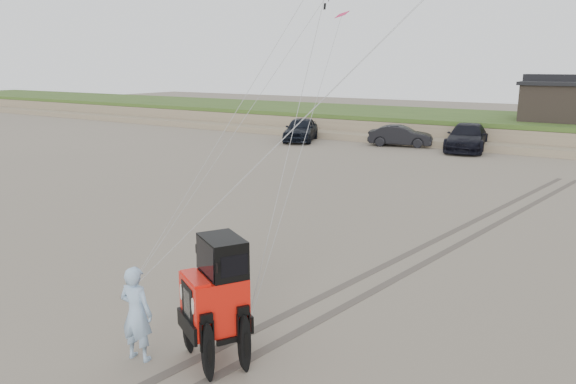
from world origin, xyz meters
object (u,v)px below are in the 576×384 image
(truck_a, at_px, (301,129))
(jeep, at_px, (215,313))
(cabin, at_px, (569,100))
(truck_c, at_px, (467,137))
(truck_b, at_px, (400,136))
(man, at_px, (136,313))

(truck_a, bearing_deg, jeep, -82.73)
(jeep, bearing_deg, cabin, 117.70)
(truck_c, relative_size, jeep, 1.12)
(cabin, distance_m, truck_a, 19.72)
(truck_a, relative_size, truck_b, 1.17)
(cabin, xyz_separation_m, man, (-2.68, -38.81, -2.25))
(truck_a, bearing_deg, man, -85.46)
(truck_c, height_order, man, man)
(cabin, relative_size, man, 3.24)
(truck_a, height_order, man, man)
(truck_b, bearing_deg, jeep, 179.45)
(truck_c, relative_size, man, 3.14)
(jeep, height_order, man, jeep)
(truck_b, relative_size, man, 2.30)
(truck_a, bearing_deg, cabin, 6.14)
(jeep, bearing_deg, truck_b, 135.29)
(truck_b, height_order, truck_c, truck_c)
(jeep, relative_size, man, 2.80)
(truck_c, bearing_deg, jeep, -92.67)
(man, bearing_deg, jeep, -159.69)
(man, bearing_deg, truck_b, -86.97)
(truck_c, xyz_separation_m, jeep, (3.89, -31.03, 0.13))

